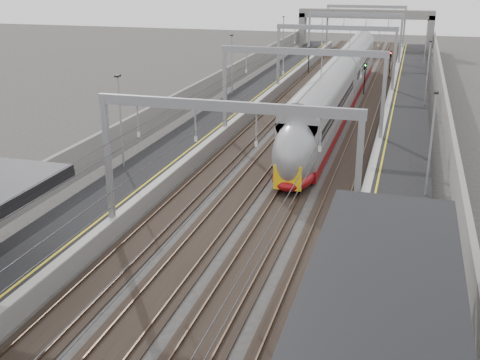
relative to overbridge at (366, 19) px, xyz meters
The scene contains 11 objects.
platform_left 55.79m from the overbridge, 98.28° to the right, with size 4.00×120.00×1.00m, color black.
platform_right 55.79m from the overbridge, 81.72° to the right, with size 4.00×120.00×1.00m, color black.
tracks 55.25m from the overbridge, 90.00° to the right, with size 11.40×140.00×0.20m.
overhead_line 48.39m from the overbridge, 90.00° to the right, with size 13.00×140.00×6.60m.
overbridge is the anchor object (origin of this frame).
wall_left 56.25m from the overbridge, 101.51° to the right, with size 0.30×120.00×3.20m, color slate.
wall_right 56.25m from the overbridge, 78.49° to the right, with size 0.30×120.00×3.20m, color slate.
train 46.91m from the overbridge, 88.16° to the right, with size 2.77×50.43×4.37m.
signal_green 24.81m from the overbridge, 102.18° to the right, with size 0.32×0.32×3.48m.
signal_red_near 36.56m from the overbridge, 84.96° to the right, with size 0.32×0.32×3.48m.
signal_red_far 25.99m from the overbridge, 77.93° to the right, with size 0.32×0.32×3.48m.
Camera 1 is at (8.22, -4.24, 13.45)m, focal length 45.00 mm.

